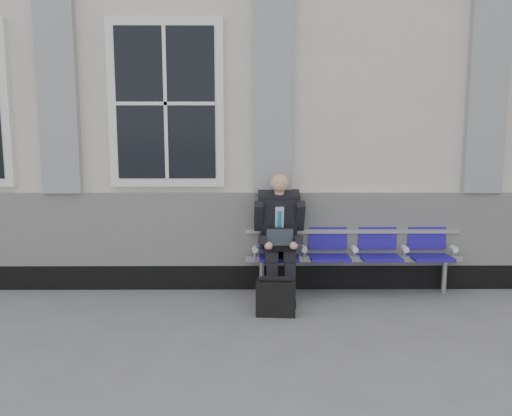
{
  "coord_description": "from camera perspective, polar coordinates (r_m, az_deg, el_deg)",
  "views": [
    {
      "loc": [
        1.36,
        -5.32,
        2.12
      ],
      "look_at": [
        1.4,
        0.9,
        1.1
      ],
      "focal_mm": 40.0,
      "sensor_mm": 36.0,
      "label": 1
    }
  ],
  "objects": [
    {
      "name": "ground",
      "position": [
        5.89,
        -14.01,
        -12.08
      ],
      "size": [
        70.0,
        70.0,
        0.0
      ],
      "primitive_type": "plane",
      "color": "slate",
      "rests_on": "ground"
    },
    {
      "name": "station_building",
      "position": [
        8.9,
        -9.4,
        9.83
      ],
      "size": [
        14.4,
        4.4,
        4.49
      ],
      "color": "beige",
      "rests_on": "ground"
    },
    {
      "name": "bench",
      "position": [
        6.93,
        9.73,
        -3.9
      ],
      "size": [
        2.6,
        0.47,
        0.91
      ],
      "color": "#9EA0A3",
      "rests_on": "ground"
    },
    {
      "name": "businessman",
      "position": [
        6.65,
        2.35,
        -2.31
      ],
      "size": [
        0.59,
        0.79,
        1.45
      ],
      "color": "black",
      "rests_on": "ground"
    },
    {
      "name": "briefcase",
      "position": [
        6.14,
        2.0,
        -8.93
      ],
      "size": [
        0.43,
        0.21,
        0.43
      ],
      "color": "black",
      "rests_on": "ground"
    }
  ]
}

